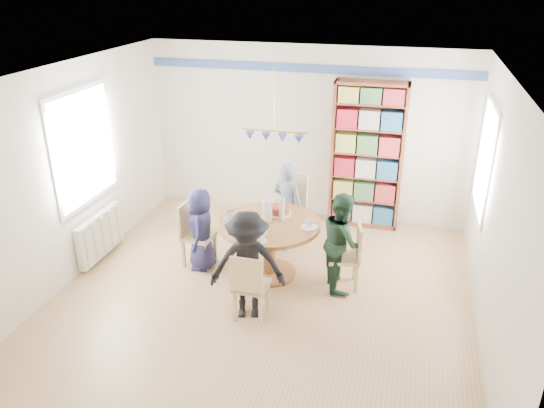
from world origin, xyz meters
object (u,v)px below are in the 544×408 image
(chair_far, at_px, (289,205))
(dining_table, at_px, (270,236))
(person_right, at_px, (342,241))
(radiator, at_px, (101,235))
(chair_right, at_px, (350,253))
(person_near, at_px, (248,266))
(chair_near, at_px, (249,284))
(person_left, at_px, (201,229))
(chair_left, at_px, (193,231))
(person_far, at_px, (288,205))
(bookshelf, at_px, (367,157))

(chair_far, bearing_deg, dining_table, -91.09)
(dining_table, xyz_separation_m, person_right, (0.93, -0.04, 0.07))
(dining_table, bearing_deg, person_right, -2.22)
(radiator, distance_m, dining_table, 2.38)
(chair_right, height_order, person_right, person_right)
(radiator, xyz_separation_m, chair_right, (3.40, 0.16, 0.12))
(person_right, distance_m, person_near, 1.30)
(person_near, bearing_deg, radiator, 147.99)
(chair_far, xyz_separation_m, chair_near, (0.02, -1.99, -0.12))
(person_left, bearing_deg, chair_far, 124.59)
(chair_left, distance_m, person_near, 1.44)
(dining_table, distance_m, person_near, 0.94)
(chair_far, bearing_deg, person_left, -132.34)
(radiator, height_order, chair_left, chair_left)
(radiator, bearing_deg, chair_near, -18.98)
(person_right, bearing_deg, chair_left, 70.53)
(chair_left, relative_size, person_near, 0.68)
(chair_left, relative_size, chair_far, 0.84)
(person_far, bearing_deg, person_near, 104.50)
(chair_right, height_order, person_near, person_near)
(chair_left, xyz_separation_m, chair_far, (1.08, 0.96, 0.10))
(chair_right, bearing_deg, person_far, 138.82)
(person_right, xyz_separation_m, person_near, (-0.93, -0.90, 0.03))
(person_far, height_order, bookshelf, bookshelf)
(chair_right, bearing_deg, radiator, -177.25)
(person_right, bearing_deg, person_near, 116.10)
(chair_left, bearing_deg, dining_table, -1.07)
(person_near, relative_size, bookshelf, 0.59)
(radiator, bearing_deg, bookshelf, 31.14)
(person_left, distance_m, bookshelf, 2.77)
(chair_right, distance_m, chair_far, 1.43)
(chair_far, distance_m, person_right, 1.37)
(dining_table, distance_m, person_right, 0.94)
(chair_right, xyz_separation_m, person_far, (-1.01, 0.88, 0.15))
(chair_far, relative_size, bookshelf, 0.47)
(chair_right, relative_size, person_far, 0.69)
(chair_far, xyz_separation_m, person_far, (0.01, -0.11, 0.04))
(dining_table, height_order, bookshelf, bookshelf)
(chair_near, xyz_separation_m, person_left, (-0.96, 0.95, 0.10))
(chair_left, height_order, person_far, person_far)
(radiator, relative_size, person_near, 0.76)
(person_right, bearing_deg, chair_far, 24.05)
(chair_right, distance_m, chair_near, 1.41)
(bookshelf, bearing_deg, person_right, -92.48)
(person_right, xyz_separation_m, bookshelf, (0.08, 1.90, 0.47))
(dining_table, distance_m, person_left, 0.92)
(radiator, bearing_deg, person_right, 2.46)
(chair_left, xyz_separation_m, chair_near, (1.10, -1.02, -0.02))
(chair_left, relative_size, bookshelf, 0.40)
(person_left, bearing_deg, person_far, 120.91)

